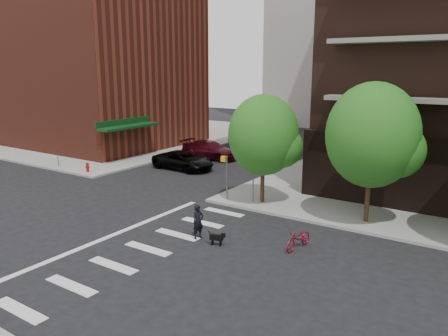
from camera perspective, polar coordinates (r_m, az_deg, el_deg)
name	(u,v)px	position (r m, az deg, el deg)	size (l,w,h in m)	color
ground	(102,235)	(21.76, -15.71, -8.39)	(120.00, 120.00, 0.00)	black
sidewalk_nw	(116,133)	(54.80, -13.92, 4.47)	(31.00, 33.00, 0.15)	gray
crosswalk	(135,245)	(20.23, -11.56, -9.80)	(3.85, 13.00, 0.01)	silver
midrise_nw	(87,44)	(48.83, -17.43, 15.15)	(21.40, 15.50, 20.00)	maroon
tree_a	(263,135)	(24.72, 5.17, 4.28)	(4.00, 4.00, 5.90)	#301E11
tree_b	(372,135)	(22.44, 18.79, 4.07)	(4.50, 4.50, 6.65)	#301E11
pedestrian_signal	(233,171)	(25.48, 1.12, -0.43)	(2.18, 0.67, 2.60)	slate
fire_hydrant	(87,167)	(34.18, -17.41, 0.17)	(0.24, 0.24, 0.73)	#A50C0C
parking_meter	(58,156)	(36.85, -20.89, 1.45)	(0.10, 0.08, 1.32)	black
parked_car_black	(183,160)	(34.22, -5.35, 0.99)	(5.10, 2.35, 1.42)	black
parked_car_maroon	(210,150)	(38.26, -1.88, 2.40)	(5.32, 2.16, 1.54)	#450C14
parked_car_silver	(250,139)	(44.32, 3.42, 3.77)	(4.44, 1.55, 1.46)	#B8BCC2
scooter	(299,239)	(19.54, 9.72, -9.06)	(0.63, 1.81, 0.95)	maroon
dog_walker	(198,222)	(20.29, -3.40, -7.04)	(0.39, 0.59, 1.62)	black
dog	(217,237)	(19.64, -0.89, -9.05)	(0.73, 0.33, 0.61)	black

